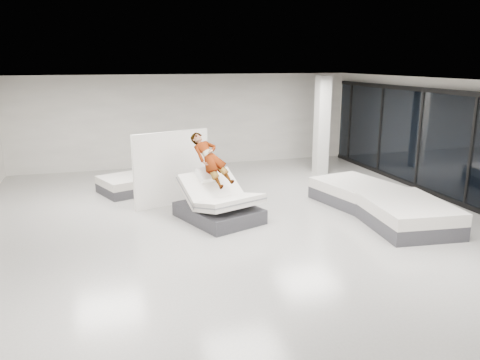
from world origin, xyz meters
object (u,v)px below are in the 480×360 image
Objects in this scene: hero_bed at (219,205)px; divider_panel at (172,168)px; flat_bed_right_near at (406,214)px; person at (211,169)px; flat_bed_right_far at (356,193)px; column at (322,125)px; flat_bed_left_far at (133,184)px; remote at (227,177)px.

divider_panel reaches higher than hero_bed.
hero_bed reaches higher than flat_bed_right_near.
person is 0.66× the size of flat_bed_right_far.
hero_bed is 3.79m from flat_bed_right_far.
flat_bed_right_near is 5.48m from column.
divider_panel is at bearing -58.70° from flat_bed_left_far.
divider_panel is at bearing 99.97° from person.
column is (0.59, 3.35, 1.32)m from flat_bed_right_far.
divider_panel is at bearing 164.71° from flat_bed_right_far.
person is 4.00m from flat_bed_right_far.
remote is 0.07× the size of divider_panel.
hero_bed is 1.10× the size of flat_bed_left_far.
hero_bed is 1.46× the size of person.
person is at bearing 179.73° from flat_bed_right_far.
remote is 3.64m from flat_bed_right_far.
column reaches higher than hero_bed.
column is (4.15, 3.58, 0.59)m from remote.
flat_bed_right_far is at bearing -34.27° from divider_panel.
remote is 3.69m from flat_bed_left_far.
column reaches higher than divider_panel.
person reaches higher than hero_bed.
column is at bearing 2.75° from divider_panel.
remote reaches higher than flat_bed_right_near.
divider_panel is at bearing 118.98° from hero_bed.
divider_panel reaches higher than remote.
flat_bed_left_far is at bearing 102.71° from remote.
flat_bed_right_near reaches higher than flat_bed_left_far.
person is at bearing -58.94° from flat_bed_left_far.
hero_bed is 5.81m from column.
remote is at bearing -176.29° from flat_bed_right_far.
hero_bed is 1.87m from divider_panel.
column is at bearing 19.98° from remote.
person is 0.74× the size of divider_panel.
flat_bed_right_near is (4.79, -3.22, -0.66)m from divider_panel.
flat_bed_right_near is 7.41m from flat_bed_left_far.
remote is 0.06× the size of flat_bed_right_far.
column reaches higher than person.
hero_bed is 4.27m from flat_bed_right_near.
person is at bearing 122.15° from remote.
divider_panel reaches higher than flat_bed_right_far.
flat_bed_left_far is (-1.99, 3.01, -0.77)m from remote.
remote is 4.15m from flat_bed_right_near.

